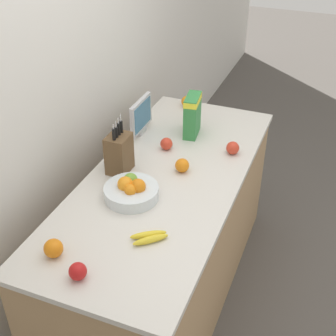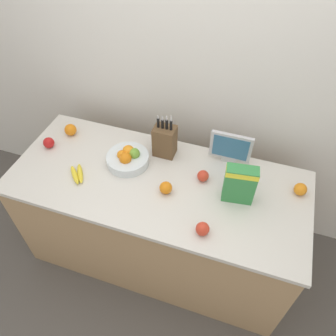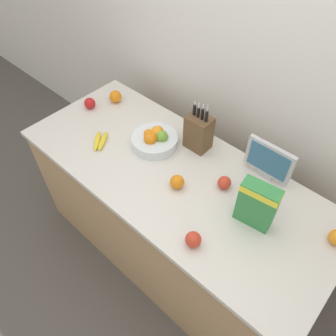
{
  "view_description": "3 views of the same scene",
  "coord_description": "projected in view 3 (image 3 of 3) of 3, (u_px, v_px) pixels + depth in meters",
  "views": [
    {
      "loc": [
        -1.93,
        -0.78,
        2.32
      ],
      "look_at": [
        0.01,
        -0.01,
        0.93
      ],
      "focal_mm": 50.0,
      "sensor_mm": 36.0,
      "label": 1
    },
    {
      "loc": [
        0.5,
        -1.26,
        2.44
      ],
      "look_at": [
        0.06,
        0.03,
        0.99
      ],
      "focal_mm": 35.0,
      "sensor_mm": 36.0,
      "label": 2
    },
    {
      "loc": [
        0.8,
        -0.93,
        2.26
      ],
      "look_at": [
        -0.01,
        -0.04,
        0.94
      ],
      "focal_mm": 35.0,
      "sensor_mm": 36.0,
      "label": 3
    }
  ],
  "objects": [
    {
      "name": "ground_plane",
      "position": [
        172.0,
        248.0,
        2.49
      ],
      "size": [
        14.0,
        14.0,
        0.0
      ],
      "primitive_type": "plane",
      "color": "#514C47"
    },
    {
      "name": "wall_back",
      "position": [
        247.0,
        62.0,
        1.84
      ],
      "size": [
        9.0,
        0.06,
        2.6
      ],
      "color": "silver",
      "rests_on": "ground_plane"
    },
    {
      "name": "counter",
      "position": [
        173.0,
        216.0,
        2.17
      ],
      "size": [
        1.9,
        0.8,
        0.88
      ],
      "color": "tan",
      "rests_on": "ground_plane"
    },
    {
      "name": "knife_block",
      "position": [
        199.0,
        132.0,
        1.9
      ],
      "size": [
        0.14,
        0.11,
        0.33
      ],
      "color": "brown",
      "rests_on": "counter"
    },
    {
      "name": "small_monitor",
      "position": [
        269.0,
        161.0,
        1.73
      ],
      "size": [
        0.27,
        0.03,
        0.23
      ],
      "color": "#B7B7BC",
      "rests_on": "counter"
    },
    {
      "name": "cereal_box",
      "position": [
        257.0,
        203.0,
        1.52
      ],
      "size": [
        0.19,
        0.1,
        0.26
      ],
      "rotation": [
        0.0,
        0.0,
        0.14
      ],
      "color": "#338442",
      "rests_on": "counter"
    },
    {
      "name": "fruit_bowl",
      "position": [
        155.0,
        139.0,
        1.96
      ],
      "size": [
        0.28,
        0.28,
        0.12
      ],
      "color": "silver",
      "rests_on": "counter"
    },
    {
      "name": "banana_bunch",
      "position": [
        100.0,
        141.0,
        1.99
      ],
      "size": [
        0.16,
        0.17,
        0.03
      ],
      "rotation": [
        0.0,
        0.0,
        5.42
      ],
      "color": "yellow",
      "rests_on": "counter"
    },
    {
      "name": "apple_by_knife_block",
      "position": [
        193.0,
        239.0,
        1.51
      ],
      "size": [
        0.08,
        0.08,
        0.08
      ],
      "primitive_type": "sphere",
      "color": "red",
      "rests_on": "counter"
    },
    {
      "name": "apple_leftmost",
      "position": [
        90.0,
        103.0,
        2.21
      ],
      "size": [
        0.08,
        0.08,
        0.08
      ],
      "primitive_type": "sphere",
      "color": "red",
      "rests_on": "counter"
    },
    {
      "name": "apple_rightmost",
      "position": [
        224.0,
        183.0,
        1.74
      ],
      "size": [
        0.07,
        0.07,
        0.07
      ],
      "primitive_type": "sphere",
      "color": "red",
      "rests_on": "counter"
    },
    {
      "name": "orange_front_right",
      "position": [
        177.0,
        182.0,
        1.74
      ],
      "size": [
        0.08,
        0.08,
        0.08
      ],
      "primitive_type": "sphere",
      "color": "orange",
      "rests_on": "counter"
    },
    {
      "name": "orange_back_center",
      "position": [
        115.0,
        97.0,
        2.26
      ],
      "size": [
        0.08,
        0.08,
        0.08
      ],
      "primitive_type": "sphere",
      "color": "orange",
      "rests_on": "counter"
    }
  ]
}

